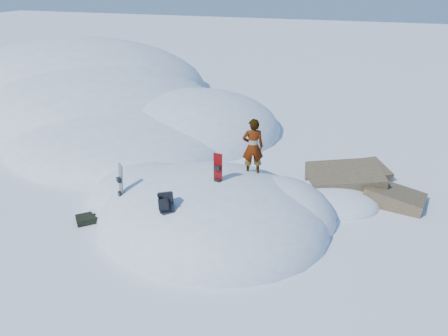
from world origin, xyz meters
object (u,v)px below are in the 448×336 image
(snowboard_dark, at_px, (121,188))
(person, at_px, (253,147))
(backpack, at_px, (166,203))
(snowboard_red, at_px, (218,176))

(snowboard_dark, xyz_separation_m, person, (3.42, 1.89, 0.99))
(snowboard_dark, xyz_separation_m, backpack, (1.85, -0.85, 0.29))
(snowboard_dark, distance_m, backpack, 2.05)
(snowboard_dark, height_order, backpack, snowboard_dark)
(backpack, height_order, person, person)
(snowboard_red, height_order, snowboard_dark, snowboard_red)
(snowboard_dark, bearing_deg, snowboard_red, 54.81)
(snowboard_red, distance_m, backpack, 1.78)
(snowboard_red, relative_size, snowboard_dark, 0.91)
(person, bearing_deg, snowboard_dark, 8.27)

